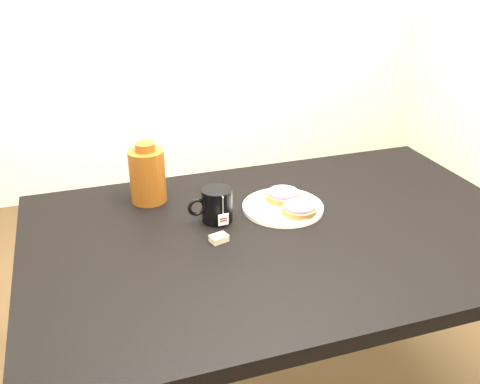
{
  "coord_description": "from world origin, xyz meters",
  "views": [
    {
      "loc": [
        -0.52,
        -1.18,
        1.48
      ],
      "look_at": [
        -0.08,
        0.15,
        0.81
      ],
      "focal_mm": 40.0,
      "sensor_mm": 36.0,
      "label": 1
    }
  ],
  "objects_px": {
    "teabag_pouch": "(219,238)",
    "bagel_front": "(299,209)",
    "table": "(283,255)",
    "plate": "(283,207)",
    "mug": "(216,205)",
    "bagel_package": "(147,175)",
    "bagel_back": "(283,195)"
  },
  "relations": [
    {
      "from": "teabag_pouch",
      "to": "bagel_package",
      "type": "height_order",
      "value": "bagel_package"
    },
    {
      "from": "plate",
      "to": "mug",
      "type": "relative_size",
      "value": 1.79
    },
    {
      "from": "bagel_back",
      "to": "bagel_package",
      "type": "distance_m",
      "value": 0.41
    },
    {
      "from": "table",
      "to": "plate",
      "type": "distance_m",
      "value": 0.15
    },
    {
      "from": "mug",
      "to": "bagel_front",
      "type": "bearing_deg",
      "value": -17.5
    },
    {
      "from": "teabag_pouch",
      "to": "mug",
      "type": "bearing_deg",
      "value": 76.87
    },
    {
      "from": "bagel_package",
      "to": "bagel_front",
      "type": "bearing_deg",
      "value": -32.14
    },
    {
      "from": "table",
      "to": "plate",
      "type": "relative_size",
      "value": 5.89
    },
    {
      "from": "bagel_front",
      "to": "mug",
      "type": "height_order",
      "value": "mug"
    },
    {
      "from": "bagel_front",
      "to": "table",
      "type": "bearing_deg",
      "value": -141.61
    },
    {
      "from": "plate",
      "to": "bagel_back",
      "type": "height_order",
      "value": "bagel_back"
    },
    {
      "from": "bagel_front",
      "to": "teabag_pouch",
      "type": "xyz_separation_m",
      "value": [
        -0.26,
        -0.06,
        -0.02
      ]
    },
    {
      "from": "mug",
      "to": "teabag_pouch",
      "type": "relative_size",
      "value": 2.94
    },
    {
      "from": "mug",
      "to": "bagel_package",
      "type": "height_order",
      "value": "bagel_package"
    },
    {
      "from": "teabag_pouch",
      "to": "bagel_back",
      "type": "bearing_deg",
      "value": 32.1
    },
    {
      "from": "bagel_front",
      "to": "mug",
      "type": "bearing_deg",
      "value": 166.38
    },
    {
      "from": "table",
      "to": "teabag_pouch",
      "type": "xyz_separation_m",
      "value": [
        -0.19,
        -0.0,
        0.09
      ]
    },
    {
      "from": "bagel_back",
      "to": "bagel_package",
      "type": "relative_size",
      "value": 0.73
    },
    {
      "from": "table",
      "to": "bagel_back",
      "type": "xyz_separation_m",
      "value": [
        0.06,
        0.15,
        0.11
      ]
    },
    {
      "from": "bagel_front",
      "to": "bagel_package",
      "type": "distance_m",
      "value": 0.46
    },
    {
      "from": "teabag_pouch",
      "to": "bagel_front",
      "type": "bearing_deg",
      "value": 12.69
    },
    {
      "from": "plate",
      "to": "bagel_package",
      "type": "xyz_separation_m",
      "value": [
        -0.36,
        0.18,
        0.08
      ]
    },
    {
      "from": "plate",
      "to": "mug",
      "type": "height_order",
      "value": "mug"
    },
    {
      "from": "bagel_back",
      "to": "teabag_pouch",
      "type": "distance_m",
      "value": 0.29
    },
    {
      "from": "bagel_package",
      "to": "teabag_pouch",
      "type": "bearing_deg",
      "value": -66.29
    },
    {
      "from": "bagel_front",
      "to": "bagel_package",
      "type": "relative_size",
      "value": 0.72
    },
    {
      "from": "plate",
      "to": "bagel_front",
      "type": "bearing_deg",
      "value": -67.13
    },
    {
      "from": "table",
      "to": "bagel_package",
      "type": "bearing_deg",
      "value": 137.26
    },
    {
      "from": "bagel_front",
      "to": "plate",
      "type": "bearing_deg",
      "value": 112.87
    },
    {
      "from": "table",
      "to": "bagel_back",
      "type": "relative_size",
      "value": 10.3
    },
    {
      "from": "teabag_pouch",
      "to": "bagel_package",
      "type": "xyz_separation_m",
      "value": [
        -0.13,
        0.3,
        0.08
      ]
    },
    {
      "from": "mug",
      "to": "teabag_pouch",
      "type": "height_order",
      "value": "mug"
    }
  ]
}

